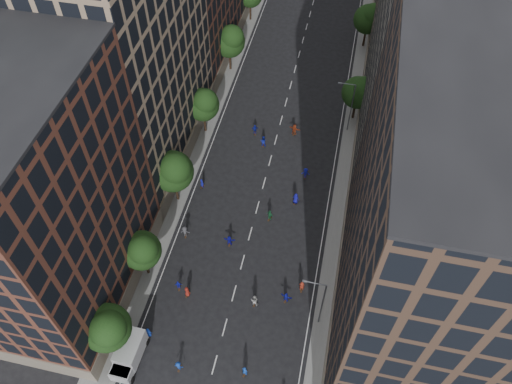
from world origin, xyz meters
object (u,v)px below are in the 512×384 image
streetlamp_near (321,302)px  streetlamp_far (350,105)px  skater_0 (148,333)px  skater_1 (245,371)px  cargo_van (129,354)px

streetlamp_near → streetlamp_far: same height
streetlamp_near → skater_0: streetlamp_near is taller
streetlamp_far → skater_0: size_ratio=5.87×
streetlamp_near → skater_1: (-6.82, -7.75, -4.28)m
streetlamp_far → skater_1: streetlamp_far is taller
streetlamp_near → skater_0: size_ratio=5.87×
streetlamp_near → skater_1: streetlamp_near is taller
cargo_van → skater_1: 12.91m
streetlamp_far → skater_0: bearing=-115.6°
streetlamp_near → streetlamp_far: (0.00, 33.00, 0.00)m
cargo_van → streetlamp_far: bearing=66.2°
cargo_van → skater_0: bearing=72.5°
cargo_van → skater_0: size_ratio=3.56×
streetlamp_far → cargo_van: 46.40m
streetlamp_near → cargo_van: 21.88m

